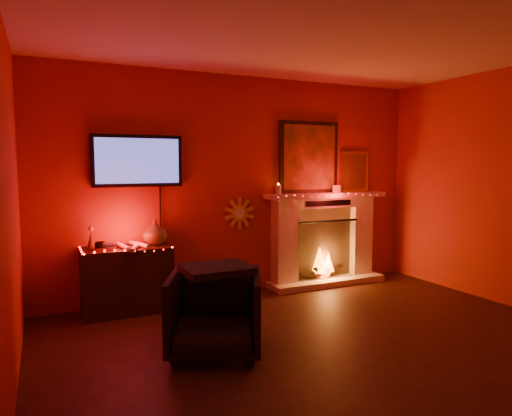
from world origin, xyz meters
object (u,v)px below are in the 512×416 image
(tv, at_px, (138,161))
(armchair, at_px, (215,313))
(console_table, at_px, (128,276))
(fireplace, at_px, (323,230))
(sunburst_clock, at_px, (239,213))

(tv, distance_m, armchair, 2.12)
(console_table, bearing_deg, armchair, -72.05)
(console_table, bearing_deg, fireplace, 2.81)
(tv, distance_m, console_table, 1.28)
(tv, bearing_deg, sunburst_clock, 1.24)
(sunburst_clock, height_order, armchair, sunburst_clock)
(sunburst_clock, relative_size, console_table, 0.40)
(tv, relative_size, sunburst_clock, 3.10)
(fireplace, xyz_separation_m, tv, (-2.44, 0.06, 0.92))
(sunburst_clock, bearing_deg, fireplace, -4.37)
(fireplace, xyz_separation_m, console_table, (-2.61, -0.13, -0.33))
(tv, distance_m, sunburst_clock, 1.41)
(fireplace, distance_m, sunburst_clock, 1.23)
(armchair, bearing_deg, fireplace, 61.02)
(fireplace, bearing_deg, console_table, -177.19)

